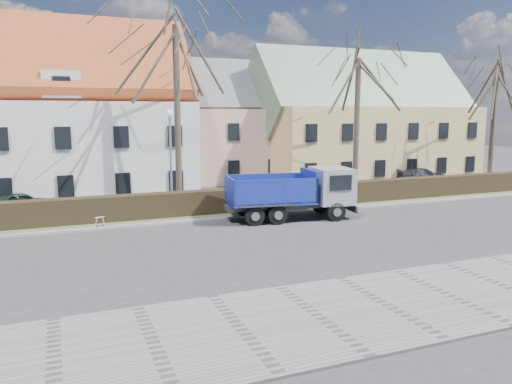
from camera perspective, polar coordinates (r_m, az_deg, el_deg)
name	(u,v)px	position (r m, az deg, el deg)	size (l,w,h in m)	color
ground	(269,239)	(22.27, 1.45, -5.34)	(120.00, 120.00, 0.00)	#363638
sidewalk_near	(386,305)	(15.21, 14.59, -12.43)	(80.00, 5.00, 0.08)	gray
curb_far	(234,217)	(26.43, -2.52, -2.91)	(80.00, 0.30, 0.12)	gray
grass_strip	(225,212)	(27.91, -3.62, -2.29)	(80.00, 3.00, 0.10)	#525C33
hedge	(226,202)	(27.61, -3.50, -1.15)	(60.00, 0.90, 1.30)	black
building_pink	(217,131)	(41.76, -4.45, 6.92)	(10.80, 8.80, 8.00)	#D3A995
building_yellow	(361,128)	(44.26, 11.87, 7.20)	(18.80, 10.80, 8.50)	tan
tree_1	(177,99)	(29.05, -9.02, 10.51)	(9.20, 9.20, 12.65)	#41372D
tree_2	(357,113)	(33.84, 11.47, 8.82)	(8.00, 8.00, 11.00)	#41372D
tree_3	(494,117)	(41.66, 25.51, 7.76)	(7.60, 7.60, 10.45)	#41372D
dump_truck	(287,194)	(25.99, 3.51, -0.17)	(6.87, 2.55, 2.75)	navy
streetlight	(171,162)	(27.53, -9.70, 3.42)	(0.45, 0.45, 5.78)	gray
cart_frame	(96,223)	(25.14, -17.82, -3.35)	(0.71, 0.40, 0.65)	silver
parked_car_a	(21,202)	(30.66, -25.27, -1.09)	(1.41, 3.50, 1.19)	black
parked_car_b	(422,176)	(41.33, 18.48, 1.76)	(1.74, 4.28, 1.24)	#27282E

